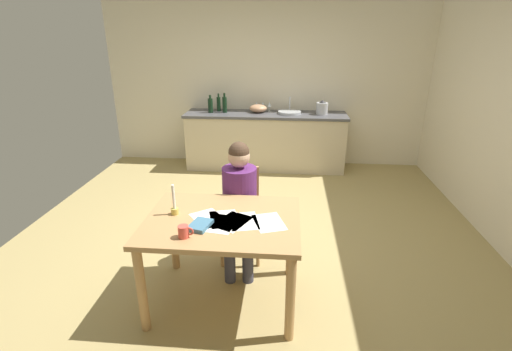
{
  "coord_description": "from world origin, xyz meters",
  "views": [
    {
      "loc": [
        0.36,
        -3.6,
        2.11
      ],
      "look_at": [
        0.08,
        -0.35,
        0.85
      ],
      "focal_mm": 26.17,
      "sensor_mm": 36.0,
      "label": 1
    }
  ],
  "objects_px": {
    "chair_at_table": "(240,208)",
    "bottle_wine_red": "(225,104)",
    "stovetop_kettle": "(322,108)",
    "wine_glass_near_sink": "(269,105)",
    "dining_table": "(223,231)",
    "person_seated": "(239,198)",
    "bottle_oil": "(210,105)",
    "wine_glass_back_left": "(257,105)",
    "coffee_mug": "(184,232)",
    "bottle_vinegar": "(219,104)",
    "wine_glass_by_kettle": "(263,105)",
    "candlestick": "(174,206)",
    "book_magazine": "(200,225)",
    "sink_unit": "(290,112)",
    "mixing_bowl": "(258,108)"
  },
  "relations": [
    {
      "from": "candlestick",
      "to": "wine_glass_back_left",
      "type": "bearing_deg",
      "value": 84.03
    },
    {
      "from": "mixing_bowl",
      "to": "wine_glass_by_kettle",
      "type": "relative_size",
      "value": 1.8
    },
    {
      "from": "bottle_wine_red",
      "to": "coffee_mug",
      "type": "bearing_deg",
      "value": -85.1
    },
    {
      "from": "candlestick",
      "to": "bottle_wine_red",
      "type": "relative_size",
      "value": 0.82
    },
    {
      "from": "book_magazine",
      "to": "stovetop_kettle",
      "type": "relative_size",
      "value": 0.87
    },
    {
      "from": "book_magazine",
      "to": "bottle_wine_red",
      "type": "bearing_deg",
      "value": 110.8
    },
    {
      "from": "candlestick",
      "to": "book_magazine",
      "type": "height_order",
      "value": "candlestick"
    },
    {
      "from": "candlestick",
      "to": "wine_glass_back_left",
      "type": "height_order",
      "value": "wine_glass_back_left"
    },
    {
      "from": "bottle_wine_red",
      "to": "wine_glass_near_sink",
      "type": "relative_size",
      "value": 1.99
    },
    {
      "from": "book_magazine",
      "to": "bottle_oil",
      "type": "relative_size",
      "value": 0.69
    },
    {
      "from": "bottle_vinegar",
      "to": "stovetop_kettle",
      "type": "relative_size",
      "value": 1.29
    },
    {
      "from": "bottle_wine_red",
      "to": "wine_glass_near_sink",
      "type": "distance_m",
      "value": 0.72
    },
    {
      "from": "candlestick",
      "to": "book_magazine",
      "type": "xyz_separation_m",
      "value": [
        0.25,
        -0.19,
        -0.05
      ]
    },
    {
      "from": "bottle_wine_red",
      "to": "mixing_bowl",
      "type": "distance_m",
      "value": 0.54
    },
    {
      "from": "chair_at_table",
      "to": "bottle_wine_red",
      "type": "bearing_deg",
      "value": 102.5
    },
    {
      "from": "sink_unit",
      "to": "bottle_vinegar",
      "type": "relative_size",
      "value": 1.27
    },
    {
      "from": "book_magazine",
      "to": "bottle_oil",
      "type": "distance_m",
      "value": 3.48
    },
    {
      "from": "book_magazine",
      "to": "bottle_oil",
      "type": "height_order",
      "value": "bottle_oil"
    },
    {
      "from": "book_magazine",
      "to": "bottle_oil",
      "type": "bearing_deg",
      "value": 114.52
    },
    {
      "from": "sink_unit",
      "to": "stovetop_kettle",
      "type": "height_order",
      "value": "sink_unit"
    },
    {
      "from": "sink_unit",
      "to": "wine_glass_near_sink",
      "type": "bearing_deg",
      "value": 155.88
    },
    {
      "from": "wine_glass_back_left",
      "to": "candlestick",
      "type": "bearing_deg",
      "value": -95.97
    },
    {
      "from": "wine_glass_by_kettle",
      "to": "wine_glass_back_left",
      "type": "bearing_deg",
      "value": 180.0
    },
    {
      "from": "bottle_wine_red",
      "to": "dining_table",
      "type": "bearing_deg",
      "value": -80.89
    },
    {
      "from": "coffee_mug",
      "to": "candlestick",
      "type": "relative_size",
      "value": 0.45
    },
    {
      "from": "book_magazine",
      "to": "wine_glass_near_sink",
      "type": "height_order",
      "value": "wine_glass_near_sink"
    },
    {
      "from": "dining_table",
      "to": "person_seated",
      "type": "height_order",
      "value": "person_seated"
    },
    {
      "from": "person_seated",
      "to": "mixing_bowl",
      "type": "xyz_separation_m",
      "value": [
        -0.06,
        2.81,
        0.28
      ]
    },
    {
      "from": "person_seated",
      "to": "sink_unit",
      "type": "distance_m",
      "value": 2.79
    },
    {
      "from": "book_magazine",
      "to": "bottle_wine_red",
      "type": "height_order",
      "value": "bottle_wine_red"
    },
    {
      "from": "coffee_mug",
      "to": "stovetop_kettle",
      "type": "bearing_deg",
      "value": 71.23
    },
    {
      "from": "candlestick",
      "to": "wine_glass_near_sink",
      "type": "bearing_deg",
      "value": 80.59
    },
    {
      "from": "dining_table",
      "to": "person_seated",
      "type": "relative_size",
      "value": 1.0
    },
    {
      "from": "person_seated",
      "to": "wine_glass_by_kettle",
      "type": "height_order",
      "value": "person_seated"
    },
    {
      "from": "wine_glass_near_sink",
      "to": "person_seated",
      "type": "bearing_deg",
      "value": -92.26
    },
    {
      "from": "book_magazine",
      "to": "sink_unit",
      "type": "xyz_separation_m",
      "value": [
        0.64,
        3.44,
        0.15
      ]
    },
    {
      "from": "candlestick",
      "to": "person_seated",
      "type": "bearing_deg",
      "value": 48.41
    },
    {
      "from": "dining_table",
      "to": "candlestick",
      "type": "bearing_deg",
      "value": 173.28
    },
    {
      "from": "chair_at_table",
      "to": "coffee_mug",
      "type": "height_order",
      "value": "chair_at_table"
    },
    {
      "from": "sink_unit",
      "to": "bottle_vinegar",
      "type": "distance_m",
      "value": 1.15
    },
    {
      "from": "dining_table",
      "to": "bottle_oil",
      "type": "bearing_deg",
      "value": 102.96
    },
    {
      "from": "dining_table",
      "to": "bottle_oil",
      "type": "distance_m",
      "value": 3.38
    },
    {
      "from": "mixing_bowl",
      "to": "stovetop_kettle",
      "type": "relative_size",
      "value": 1.26
    },
    {
      "from": "person_seated",
      "to": "coffee_mug",
      "type": "relative_size",
      "value": 10.67
    },
    {
      "from": "person_seated",
      "to": "stovetop_kettle",
      "type": "bearing_deg",
      "value": 71.06
    },
    {
      "from": "person_seated",
      "to": "wine_glass_near_sink",
      "type": "relative_size",
      "value": 7.76
    },
    {
      "from": "bottle_vinegar",
      "to": "wine_glass_by_kettle",
      "type": "bearing_deg",
      "value": 4.61
    },
    {
      "from": "chair_at_table",
      "to": "bottle_vinegar",
      "type": "xyz_separation_m",
      "value": [
        -0.69,
        2.69,
        0.52
      ]
    },
    {
      "from": "stovetop_kettle",
      "to": "wine_glass_near_sink",
      "type": "bearing_deg",
      "value": 169.72
    },
    {
      "from": "bottle_oil",
      "to": "wine_glass_back_left",
      "type": "relative_size",
      "value": 1.8
    }
  ]
}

